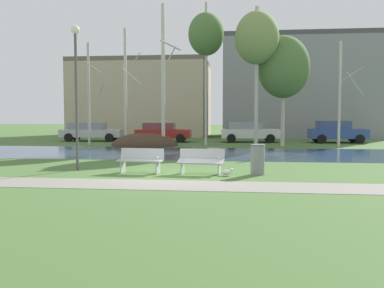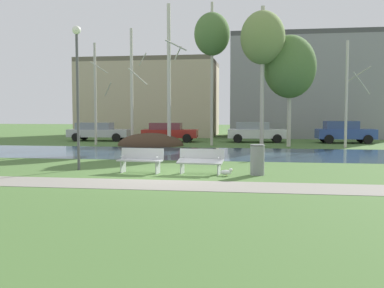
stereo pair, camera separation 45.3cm
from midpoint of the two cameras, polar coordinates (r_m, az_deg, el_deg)
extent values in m
plane|color=#476B33|center=(25.06, 0.32, -0.92)|extent=(120.00, 120.00, 0.00)
cube|color=gray|center=(13.32, -5.62, -5.21)|extent=(60.00, 1.87, 0.01)
cube|color=#2D475B|center=(23.77, -0.04, -1.18)|extent=(80.00, 7.65, 0.01)
ellipsoid|color=#423021|center=(29.56, -6.51, -0.21)|extent=(4.39, 3.51, 1.66)
cube|color=#B2B5B7|center=(15.88, -7.51, -2.13)|extent=(1.64, 0.64, 0.05)
cube|color=#B2B5B7|center=(16.12, -7.17, -1.25)|extent=(1.60, 0.24, 0.40)
cube|color=#B2B5B7|center=(16.20, -9.61, -2.83)|extent=(0.08, 0.43, 0.45)
cube|color=#B2B5B7|center=(15.75, -5.18, -2.98)|extent=(0.08, 0.43, 0.45)
cylinder|color=#B2B5B7|center=(16.12, -9.68, -1.56)|extent=(0.07, 0.28, 0.04)
cylinder|color=#B2B5B7|center=(15.68, -5.24, -1.68)|extent=(0.07, 0.28, 0.04)
cube|color=#B2B5B7|center=(15.49, 0.25, -2.25)|extent=(1.64, 0.64, 0.16)
cube|color=#B2B5B7|center=(15.74, 0.47, -1.34)|extent=(1.60, 0.24, 0.40)
cube|color=#B2B5B7|center=(15.73, -2.04, -2.98)|extent=(0.08, 0.43, 0.45)
cube|color=#B2B5B7|center=(15.45, 2.68, -3.11)|extent=(0.08, 0.43, 0.45)
cylinder|color=#B2B5B7|center=(15.65, -2.08, -1.67)|extent=(0.07, 0.28, 0.04)
cylinder|color=#B2B5B7|center=(15.37, 2.66, -1.78)|extent=(0.07, 0.28, 0.04)
cylinder|color=gray|center=(15.53, 7.55, -1.98)|extent=(0.48, 0.48, 1.05)
torus|color=#494A4C|center=(15.49, 7.57, -0.16)|extent=(0.51, 0.51, 0.04)
ellipsoid|color=white|center=(15.21, 3.56, -3.62)|extent=(0.38, 0.17, 0.17)
sphere|color=white|center=(15.19, 4.20, -3.31)|extent=(0.12, 0.12, 0.12)
cone|color=gold|center=(15.19, 4.45, -3.31)|extent=(0.07, 0.04, 0.04)
cylinder|color=gold|center=(15.18, 3.62, -3.90)|extent=(0.01, 0.01, 0.10)
cylinder|color=gold|center=(15.25, 3.64, -3.87)|extent=(0.01, 0.01, 0.10)
cylinder|color=#4C4C51|center=(17.17, -15.28, 5.13)|extent=(0.10, 0.10, 5.04)
sphere|color=white|center=(17.44, -15.44, 13.93)|extent=(0.32, 0.32, 0.32)
cylinder|color=#BCB7A8|center=(30.73, -13.47, 6.22)|extent=(0.17, 0.17, 6.81)
cylinder|color=#BCB7A8|center=(30.97, -11.91, 6.87)|extent=(0.93, 1.32, 0.87)
cylinder|color=#BCB7A8|center=(30.23, -12.99, 9.54)|extent=(0.92, 0.89, 0.71)
cylinder|color=beige|center=(30.70, -8.92, 7.23)|extent=(0.19, 0.19, 7.83)
cylinder|color=beige|center=(31.13, -7.55, 10.70)|extent=(0.87, 1.23, 0.75)
cylinder|color=beige|center=(30.00, -8.14, 8.55)|extent=(1.07, 1.04, 1.07)
cylinder|color=beige|center=(29.10, -4.15, 8.71)|extent=(0.24, 0.24, 9.11)
cylinder|color=beige|center=(29.51, -3.02, 11.49)|extent=(0.67, 0.92, 0.82)
cylinder|color=beige|center=(28.62, -3.24, 12.49)|extent=(1.22, 1.18, 0.58)
cylinder|color=#BCB7A8|center=(29.76, 1.36, 8.87)|extent=(0.18, 0.18, 9.37)
ellipsoid|color=#4C7038|center=(30.10, 1.37, 13.85)|extent=(2.33, 2.33, 2.80)
cylinder|color=#BCB7A8|center=(28.30, 7.79, 8.40)|extent=(0.25, 0.25, 8.69)
ellipsoid|color=olive|center=(28.59, 7.83, 13.27)|extent=(2.74, 2.74, 3.29)
cylinder|color=#BCB7A8|center=(29.35, 11.13, 6.08)|extent=(0.26, 0.26, 6.52)
ellipsoid|color=#4C7038|center=(29.47, 11.17, 9.63)|extent=(3.32, 3.32, 3.98)
cylinder|color=beige|center=(29.30, 17.91, 6.03)|extent=(0.17, 0.17, 6.58)
cylinder|color=beige|center=(30.09, 19.31, 8.38)|extent=(1.09, 1.56, 0.83)
cylinder|color=beige|center=(28.74, 19.67, 7.28)|extent=(1.27, 1.24, 1.30)
cube|color=#B2B5BC|center=(35.15, -12.97, 1.36)|extent=(4.79, 2.07, 0.58)
cube|color=gray|center=(35.24, -13.57, 2.25)|extent=(2.72, 1.74, 0.52)
cylinder|color=black|center=(35.63, -10.16, 0.97)|extent=(0.65, 0.25, 0.64)
cylinder|color=black|center=(33.87, -10.89, 0.81)|extent=(0.65, 0.25, 0.64)
cylinder|color=black|center=(36.50, -14.89, 0.97)|extent=(0.65, 0.25, 0.64)
cylinder|color=black|center=(34.79, -15.84, 0.81)|extent=(0.65, 0.25, 0.64)
cube|color=maroon|center=(33.35, -4.04, 1.34)|extent=(4.17, 1.97, 0.61)
cube|color=brown|center=(33.37, -4.60, 2.29)|extent=(2.37, 1.66, 0.49)
cylinder|color=black|center=(34.08, -1.59, 0.90)|extent=(0.65, 0.25, 0.64)
cylinder|color=black|center=(32.34, -1.88, 0.73)|extent=(0.65, 0.25, 0.64)
cylinder|color=black|center=(34.43, -6.06, 0.91)|extent=(0.65, 0.25, 0.64)
cylinder|color=black|center=(32.71, -6.58, 0.75)|extent=(0.65, 0.25, 0.64)
cube|color=silver|center=(33.22, 7.05, 1.34)|extent=(4.34, 1.98, 0.64)
cube|color=#949AAC|center=(33.18, 6.47, 2.35)|extent=(2.46, 1.67, 0.53)
cylinder|color=black|center=(34.22, 9.31, 0.86)|extent=(0.65, 0.25, 0.64)
cylinder|color=black|center=(32.47, 9.60, 0.69)|extent=(0.65, 0.25, 0.64)
cylinder|color=black|center=(34.06, 4.60, 0.88)|extent=(0.65, 0.25, 0.64)
cylinder|color=black|center=(32.31, 4.64, 0.72)|extent=(0.65, 0.25, 0.64)
cube|color=#2D4793|center=(33.80, 17.73, 1.27)|extent=(4.10, 2.04, 0.68)
cube|color=#32457F|center=(33.70, 17.22, 2.34)|extent=(2.33, 1.72, 0.58)
cylinder|color=black|center=(35.03, 19.46, 0.76)|extent=(0.65, 0.25, 0.64)
cylinder|color=black|center=(33.28, 20.30, 0.58)|extent=(0.65, 0.25, 0.64)
cylinder|color=black|center=(34.41, 15.22, 0.79)|extent=(0.65, 0.25, 0.64)
cylinder|color=black|center=(32.63, 15.85, 0.61)|extent=(0.65, 0.25, 0.64)
cube|color=#BCAD8E|center=(43.26, -6.61, 5.54)|extent=(12.40, 8.12, 6.73)
cube|color=#675F4E|center=(43.51, -6.65, 10.24)|extent=(12.40, 8.12, 0.40)
cube|color=gray|center=(42.14, 13.38, 6.77)|extent=(13.77, 8.09, 8.58)
cube|color=#48484B|center=(42.61, 13.48, 12.81)|extent=(13.77, 8.09, 0.40)
camera|label=1|loc=(0.23, -90.81, -0.06)|focal=41.76mm
camera|label=2|loc=(0.23, 89.19, 0.06)|focal=41.76mm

